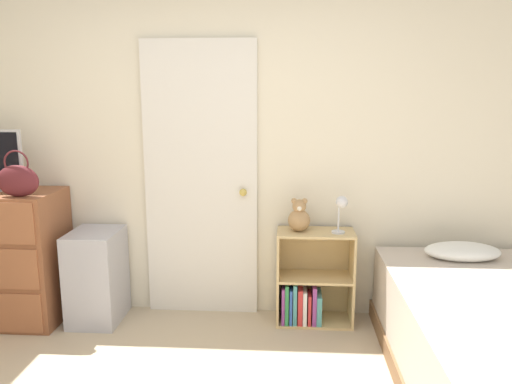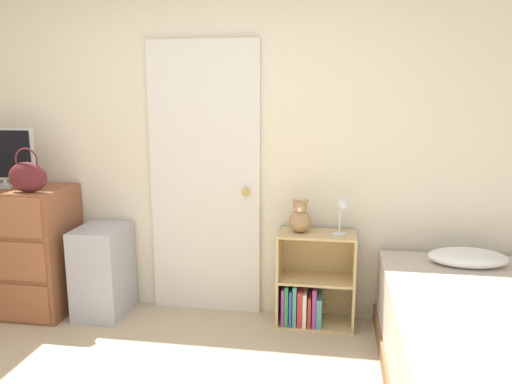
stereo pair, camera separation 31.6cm
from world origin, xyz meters
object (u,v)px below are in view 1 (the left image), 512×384
Objects in this scene: bed at (499,344)px; storage_bin at (97,276)px; dresser at (4,257)px; desk_lamp at (341,207)px; bookshelf at (309,287)px; handbag at (18,180)px; teddy_bear at (299,217)px.

storage_bin is at bearing 164.42° from bed.
desk_lamp is at bearing 1.64° from dresser.
bed is at bearing -37.74° from bookshelf.
dresser is at bearing 147.14° from handbag.
teddy_bear is at bearing 172.39° from desk_lamp.
handbag is 0.47× the size of storage_bin.
handbag reaches higher than bookshelf.
dresser reaches higher than bed.
bed is at bearing -35.60° from teddy_bear.
teddy_bear reaches higher than bed.
bookshelf is at bearing 142.26° from bed.
bookshelf is at bearing 2.80° from storage_bin.
dresser is 2.48m from desk_lamp.
teddy_bear is 0.13× the size of bed.
handbag is 1.18× the size of desk_lamp.
handbag is at bearing -32.86° from dresser.
desk_lamp is 1.27m from bed.
storage_bin is at bearing -178.85° from desk_lamp.
storage_bin is 2.52× the size of desk_lamp.
storage_bin is at bearing 2.92° from dresser.
handbag is at bearing -154.91° from storage_bin.
dresser is 2.18m from teddy_bear.
dresser is at bearing 168.09° from bed.
bed is (2.59, -0.72, -0.06)m from storage_bin.
bookshelf is (1.56, 0.08, -0.08)m from storage_bin.
dresser is 3.06× the size of handbag.
storage_bin is 1.55m from teddy_bear.
handbag is 0.17× the size of bed.
storage_bin reaches higher than bed.
bed is (1.11, -0.80, -0.52)m from teddy_bear.
bed is at bearing -9.90° from handbag.
storage_bin is (0.42, 0.20, -0.75)m from handbag.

